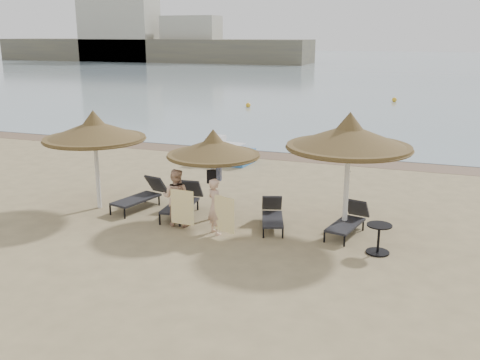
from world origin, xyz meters
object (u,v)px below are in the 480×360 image
object	(u,v)px
palapa_center	(213,148)
lounger_near_left	(183,201)
lounger_near_right	(272,215)
side_table	(378,240)
person_right	(215,202)
person_left	(176,193)
pedal_boat	(224,153)
lounger_far_right	(349,220)
lounger_far_left	(142,195)
palapa_right	(349,137)
palapa_left	(94,131)

from	to	relation	value
palapa_center	lounger_near_left	bearing A→B (deg)	174.76
lounger_near_left	lounger_near_right	distance (m)	2.72
side_table	person_right	bearing A→B (deg)	-178.47
person_left	pedal_boat	xyz separation A→B (m)	(-1.46, 7.28, -0.53)
lounger_far_right	person_left	world-z (taller)	person_left
lounger_far_left	person_left	xyz separation A→B (m)	(1.63, -1.03, 0.52)
palapa_right	person_right	distance (m)	3.76
palapa_center	lounger_far_left	bearing A→B (deg)	175.29
lounger_far_left	person_right	world-z (taller)	person_right
person_left	person_right	bearing A→B (deg)	163.72
lounger_near_right	pedal_boat	world-z (taller)	pedal_boat
palapa_center	person_right	xyz separation A→B (m)	(0.48, -1.08, -1.16)
lounger_far_left	pedal_boat	distance (m)	6.25
lounger_far_left	lounger_near_right	world-z (taller)	lounger_far_left
palapa_left	side_table	bearing A→B (deg)	-4.87
lounger_far_left	lounger_near_left	distance (m)	1.40
palapa_center	side_table	xyz separation A→B (m)	(4.58, -0.97, -1.69)
lounger_near_right	person_right	size ratio (longest dim) A/B	1.00
lounger_near_right	person_right	bearing A→B (deg)	-157.97
palapa_center	palapa_right	world-z (taller)	palapa_right
palapa_left	palapa_right	world-z (taller)	palapa_right
side_table	pedal_boat	world-z (taller)	pedal_boat
palapa_left	pedal_boat	size ratio (longest dim) A/B	1.28
palapa_right	lounger_near_right	size ratio (longest dim) A/B	1.86
lounger_far_left	lounger_far_right	distance (m)	6.12
palapa_center	lounger_far_right	size ratio (longest dim) A/B	1.40
lounger_near_left	person_right	size ratio (longest dim) A/B	1.15
lounger_near_left	person_left	size ratio (longest dim) A/B	1.09
lounger_far_right	pedal_boat	size ratio (longest dim) A/B	0.80
lounger_near_left	side_table	bearing A→B (deg)	-15.57
lounger_near_left	lounger_near_right	world-z (taller)	lounger_near_left
lounger_far_left	lounger_far_right	size ratio (longest dim) A/B	1.09
palapa_right	lounger_near_right	distance (m)	2.90
palapa_center	pedal_boat	size ratio (longest dim) A/B	1.11
palapa_left	palapa_right	xyz separation A→B (m)	(7.19, 0.47, 0.19)
palapa_left	lounger_near_left	distance (m)	3.25
palapa_right	person_left	distance (m)	4.76
lounger_far_left	person_left	size ratio (longest dim) A/B	1.10
person_left	pedal_boat	size ratio (longest dim) A/B	0.79
lounger_far_right	palapa_left	bearing A→B (deg)	-164.12
person_left	side_table	bearing A→B (deg)	173.56
palapa_center	lounger_near_right	distance (m)	2.41
palapa_right	person_right	xyz separation A→B (m)	(-3.13, -1.28, -1.65)
lounger_near_right	lounger_far_right	bearing A→B (deg)	-12.44
pedal_boat	person_right	bearing A→B (deg)	-64.56
palapa_left	side_table	size ratio (longest dim) A/B	4.13
side_table	person_right	distance (m)	4.14
person_left	palapa_left	bearing A→B (deg)	-16.15
lounger_near_left	lounger_near_right	size ratio (longest dim) A/B	1.16
palapa_center	lounger_far_left	distance (m)	2.91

